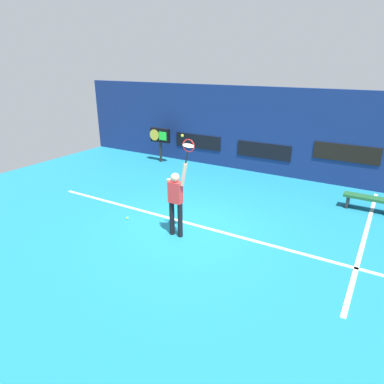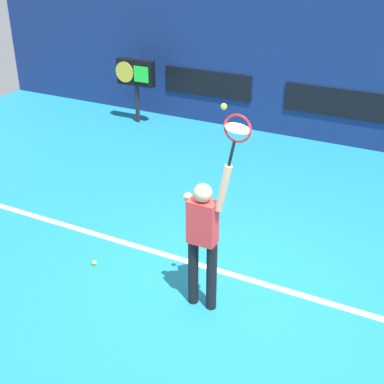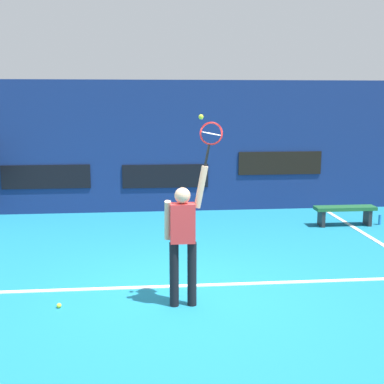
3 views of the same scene
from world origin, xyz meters
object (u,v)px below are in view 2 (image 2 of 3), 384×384
(tennis_ball, at_px, (224,106))
(tennis_racket, at_px, (237,131))
(spare_ball, at_px, (94,263))
(scoreboard_clock, at_px, (136,75))
(tennis_player, at_px, (203,236))

(tennis_ball, bearing_deg, tennis_racket, 15.79)
(tennis_racket, xyz_separation_m, spare_ball, (-2.11, 0.08, -2.35))
(tennis_ball, distance_m, scoreboard_clock, 7.38)
(tennis_racket, bearing_deg, spare_ball, 177.89)
(tennis_player, relative_size, tennis_ball, 29.24)
(tennis_ball, bearing_deg, scoreboard_clock, 130.52)
(tennis_racket, height_order, tennis_ball, tennis_ball)
(tennis_ball, distance_m, spare_ball, 3.27)
(tennis_racket, height_order, scoreboard_clock, tennis_racket)
(tennis_ball, bearing_deg, spare_ball, 176.63)
(tennis_player, distance_m, tennis_ball, 1.65)
(tennis_racket, height_order, spare_ball, tennis_racket)
(tennis_player, xyz_separation_m, tennis_racket, (0.38, -0.00, 1.37))
(tennis_ball, xyz_separation_m, spare_ball, (-1.98, 0.12, -2.61))
(scoreboard_clock, xyz_separation_m, spare_ball, (2.72, -5.38, -1.11))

